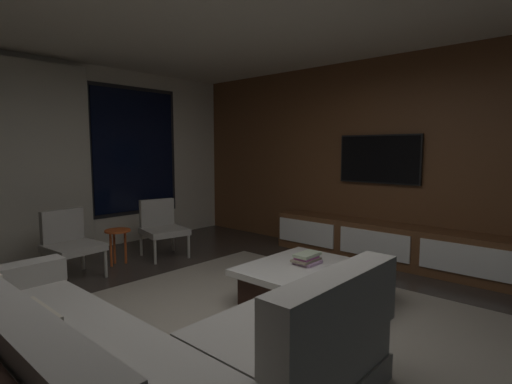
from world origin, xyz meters
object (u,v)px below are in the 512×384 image
mounted_tv (379,159)px  media_console (384,244)px  coffee_table (312,285)px  book_stack_on_coffee_table (307,259)px  side_stool (117,236)px  accent_chair_near_window (162,225)px  accent_chair_by_curtain (70,240)px  sectional_couch (126,360)px

mounted_tv → media_console: bearing=-132.5°
coffee_table → book_stack_on_coffee_table: book_stack_on_coffee_table is taller
book_stack_on_coffee_table → mounted_tv: bearing=4.8°
book_stack_on_coffee_table → media_console: bearing=-1.3°
book_stack_on_coffee_table → side_stool: (-0.67, 2.47, -0.04)m
accent_chair_near_window → side_stool: (-0.64, 0.05, -0.06)m
media_console → mounted_tv: size_ratio=2.75×
accent_chair_by_curtain → accent_chair_near_window: bearing=-0.5°
coffee_table → mounted_tv: bearing=8.0°
side_stool → accent_chair_by_curtain: bearing=-176.4°
book_stack_on_coffee_table → side_stool: 2.56m
accent_chair_by_curtain → side_stool: bearing=3.6°
coffee_table → side_stool: bearing=102.6°
sectional_couch → side_stool: sectional_couch is taller
book_stack_on_coffee_table → media_console: size_ratio=0.10×
sectional_couch → coffee_table: (1.98, 0.07, -0.10)m
accent_chair_by_curtain → coffee_table: bearing=-64.9°
coffee_table → mounted_tv: size_ratio=1.03×
accent_chair_near_window → media_console: bearing=-54.8°
accent_chair_near_window → media_console: (1.73, -2.46, -0.18)m
side_stool → mounted_tv: (2.55, -2.31, 0.98)m
sectional_couch → book_stack_on_coffee_table: sectional_couch is taller
accent_chair_near_window → mounted_tv: (1.92, -2.26, 0.92)m
media_console → sectional_couch: bearing=-177.7°
accent_chair_near_window → mounted_tv: bearing=-49.7°
accent_chair_near_window → side_stool: accent_chair_near_window is taller
sectional_couch → book_stack_on_coffee_table: (2.06, 0.19, 0.12)m
coffee_table → side_stool: size_ratio=2.52×
sectional_couch → accent_chair_by_curtain: (0.78, 2.62, 0.14)m
side_stool → coffee_table: bearing=-77.4°
coffee_table → media_console: (1.79, 0.08, 0.06)m
coffee_table → side_stool: side_stool is taller
accent_chair_by_curtain → side_stool: size_ratio=1.70×
accent_chair_near_window → mounted_tv: 3.10m
sectional_couch → book_stack_on_coffee_table: 2.07m
coffee_table → book_stack_on_coffee_table: size_ratio=3.83×
accent_chair_by_curtain → book_stack_on_coffee_table: bearing=-62.3°
media_console → mounted_tv: bearing=47.5°
sectional_couch → side_stool: bearing=62.3°
media_console → book_stack_on_coffee_table: bearing=178.7°
book_stack_on_coffee_table → accent_chair_near_window: (-0.03, 2.42, 0.02)m
sectional_couch → media_console: bearing=2.3°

